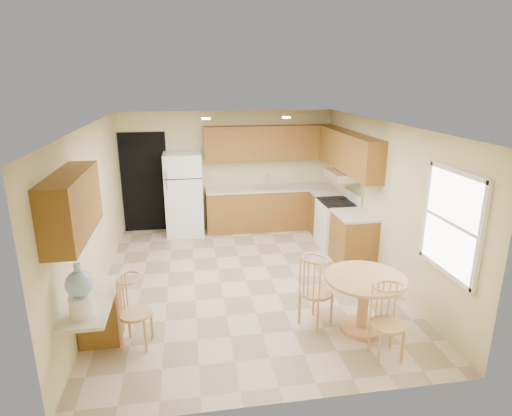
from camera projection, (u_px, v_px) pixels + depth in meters
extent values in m
plane|color=tan|center=(246.00, 281.00, 6.92)|extent=(5.50, 5.50, 0.00)
cube|color=white|center=(245.00, 125.00, 6.19)|extent=(4.50, 5.50, 0.02)
cube|color=beige|center=(228.00, 170.00, 9.15)|extent=(4.50, 0.02, 2.50)
cube|color=beige|center=(286.00, 292.00, 3.96)|extent=(4.50, 0.02, 2.50)
cube|color=beige|center=(92.00, 214.00, 6.21)|extent=(0.02, 5.50, 2.50)
cube|color=beige|center=(383.00, 201.00, 6.90)|extent=(0.02, 5.50, 2.50)
cube|color=black|center=(145.00, 183.00, 8.93)|extent=(0.90, 0.02, 2.10)
cube|color=brown|center=(270.00, 209.00, 9.24)|extent=(2.75, 0.60, 0.87)
cube|color=beige|center=(270.00, 188.00, 9.11)|extent=(2.75, 0.63, 0.04)
cube|color=brown|center=(327.00, 215.00, 8.84)|extent=(0.60, 0.59, 0.87)
cube|color=beige|center=(328.00, 193.00, 8.71)|extent=(0.63, 0.59, 0.04)
cube|color=brown|center=(353.00, 240.00, 7.47)|extent=(0.60, 0.80, 0.87)
cube|color=beige|center=(355.00, 215.00, 7.34)|extent=(0.63, 0.80, 0.04)
cube|color=brown|center=(270.00, 142.00, 8.95)|extent=(2.75, 0.33, 0.70)
cube|color=brown|center=(349.00, 152.00, 7.84)|extent=(0.33, 2.42, 0.70)
cube|color=brown|center=(72.00, 205.00, 4.55)|extent=(0.33, 1.40, 0.70)
cube|color=silver|center=(269.00, 187.00, 9.10)|extent=(0.78, 0.44, 0.01)
cube|color=silver|center=(343.00, 175.00, 7.93)|extent=(0.50, 0.76, 0.14)
cube|color=brown|center=(100.00, 314.00, 5.26)|extent=(0.48, 0.42, 0.72)
cube|color=beige|center=(90.00, 301.00, 4.79)|extent=(0.50, 1.20, 0.04)
cube|color=white|center=(452.00, 223.00, 5.08)|extent=(0.05, 1.00, 1.20)
cube|color=white|center=(459.00, 172.00, 4.90)|extent=(0.05, 1.10, 0.06)
cube|color=white|center=(445.00, 270.00, 5.26)|extent=(0.05, 1.10, 0.06)
cube|color=white|center=(481.00, 239.00, 4.58)|extent=(0.05, 0.06, 1.28)
cube|color=white|center=(427.00, 210.00, 5.58)|extent=(0.05, 0.06, 1.28)
cylinder|color=white|center=(206.00, 119.00, 7.25)|extent=(0.14, 0.14, 0.02)
cylinder|color=white|center=(286.00, 117.00, 7.47)|extent=(0.14, 0.14, 0.02)
cube|color=white|center=(184.00, 194.00, 8.79)|extent=(0.75, 0.70, 1.71)
cube|color=black|center=(183.00, 179.00, 8.34)|extent=(0.74, 0.01, 0.02)
cube|color=silver|center=(167.00, 185.00, 8.31)|extent=(0.03, 0.03, 0.18)
cube|color=silver|center=(166.00, 175.00, 8.25)|extent=(0.03, 0.03, 0.14)
cube|color=white|center=(336.00, 225.00, 8.20)|extent=(0.65, 0.76, 0.90)
cube|color=black|center=(338.00, 202.00, 8.07)|extent=(0.64, 0.75, 0.02)
cube|color=white|center=(352.00, 196.00, 8.08)|extent=(0.06, 0.76, 0.18)
cylinder|color=tan|center=(361.00, 328.00, 5.57)|extent=(0.55, 0.55, 0.06)
cylinder|color=tan|center=(363.00, 304.00, 5.47)|extent=(0.14, 0.14, 0.68)
cylinder|color=tan|center=(365.00, 278.00, 5.37)|extent=(1.02, 1.02, 0.04)
cylinder|color=tan|center=(316.00, 293.00, 5.60)|extent=(0.42, 0.42, 0.04)
cylinder|color=tan|center=(302.00, 303.00, 5.79)|extent=(0.04, 0.04, 0.45)
cylinder|color=tan|center=(323.00, 302.00, 5.83)|extent=(0.04, 0.04, 0.45)
cylinder|color=tan|center=(308.00, 315.00, 5.50)|extent=(0.04, 0.04, 0.45)
cylinder|color=tan|center=(330.00, 313.00, 5.55)|extent=(0.04, 0.04, 0.45)
cylinder|color=tan|center=(387.00, 325.00, 4.93)|extent=(0.39, 0.39, 0.04)
cylinder|color=tan|center=(369.00, 335.00, 5.10)|extent=(0.03, 0.03, 0.42)
cylinder|color=tan|center=(391.00, 333.00, 5.14)|extent=(0.03, 0.03, 0.42)
cylinder|color=tan|center=(379.00, 349.00, 4.84)|extent=(0.03, 0.03, 0.42)
cylinder|color=tan|center=(403.00, 347.00, 4.88)|extent=(0.03, 0.03, 0.42)
cylinder|color=tan|center=(136.00, 314.00, 5.15)|extent=(0.40, 0.40, 0.04)
cylinder|color=tan|center=(127.00, 324.00, 5.33)|extent=(0.03, 0.03, 0.43)
cylinder|color=tan|center=(150.00, 322.00, 5.37)|extent=(0.03, 0.03, 0.43)
cylinder|color=tan|center=(124.00, 337.00, 5.06)|extent=(0.03, 0.03, 0.43)
cylinder|color=tan|center=(148.00, 335.00, 5.10)|extent=(0.03, 0.03, 0.43)
cylinder|color=white|center=(82.00, 306.00, 4.45)|extent=(0.26, 0.26, 0.22)
sphere|color=#93B8E3|center=(79.00, 284.00, 4.37)|extent=(0.28, 0.28, 0.28)
cylinder|color=#93B8E3|center=(77.00, 267.00, 4.32)|extent=(0.07, 0.07, 0.08)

